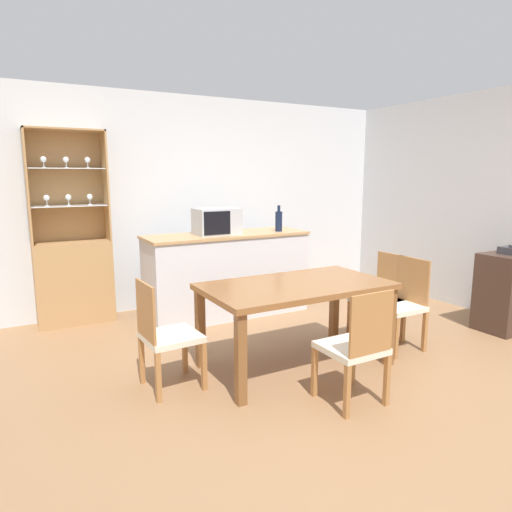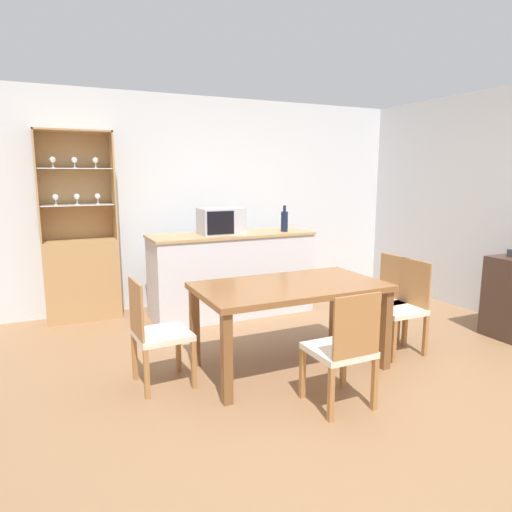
{
  "view_description": "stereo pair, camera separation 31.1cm",
  "coord_description": "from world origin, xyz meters",
  "px_view_note": "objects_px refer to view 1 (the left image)",
  "views": [
    {
      "loc": [
        -2.29,
        -2.75,
        1.61
      ],
      "look_at": [
        -0.15,
        1.1,
        0.82
      ],
      "focal_mm": 32.0,
      "sensor_mm": 36.0,
      "label": 1
    },
    {
      "loc": [
        -2.02,
        -2.89,
        1.61
      ],
      "look_at": [
        -0.15,
        1.1,
        0.82
      ],
      "focal_mm": 32.0,
      "sensor_mm": 36.0,
      "label": 2
    }
  ],
  "objects_px": {
    "dining_table": "(296,293)",
    "dining_chair_side_right_far": "(380,298)",
    "microwave": "(217,221)",
    "display_cabinet": "(73,268)",
    "dining_chair_side_right_near": "(401,304)",
    "dining_chair_side_left_far": "(166,335)",
    "wine_bottle": "(279,221)",
    "side_cabinet": "(508,292)",
    "dining_chair_head_near": "(355,347)"
  },
  "relations": [
    {
      "from": "dining_table",
      "to": "dining_chair_side_right_far",
      "type": "relative_size",
      "value": 1.82
    },
    {
      "from": "dining_table",
      "to": "microwave",
      "type": "relative_size",
      "value": 3.19
    },
    {
      "from": "display_cabinet",
      "to": "dining_chair_side_right_near",
      "type": "relative_size",
      "value": 2.45
    },
    {
      "from": "dining_chair_side_left_far",
      "to": "microwave",
      "type": "bearing_deg",
      "value": 140.14
    },
    {
      "from": "dining_chair_side_right_near",
      "to": "microwave",
      "type": "height_order",
      "value": "microwave"
    },
    {
      "from": "wine_bottle",
      "to": "side_cabinet",
      "type": "bearing_deg",
      "value": -46.25
    },
    {
      "from": "dining_chair_side_right_near",
      "to": "dining_chair_head_near",
      "type": "bearing_deg",
      "value": 120.18
    },
    {
      "from": "display_cabinet",
      "to": "wine_bottle",
      "type": "xyz_separation_m",
      "value": [
        2.21,
        -0.66,
        0.46
      ]
    },
    {
      "from": "display_cabinet",
      "to": "dining_table",
      "type": "distance_m",
      "value": 2.6
    },
    {
      "from": "dining_table",
      "to": "microwave",
      "type": "distance_m",
      "value": 1.65
    },
    {
      "from": "display_cabinet",
      "to": "dining_chair_side_right_far",
      "type": "distance_m",
      "value": 3.25
    },
    {
      "from": "wine_bottle",
      "to": "display_cabinet",
      "type": "bearing_deg",
      "value": 163.4
    },
    {
      "from": "dining_chair_side_right_far",
      "to": "dining_table",
      "type": "bearing_deg",
      "value": 93.83
    },
    {
      "from": "display_cabinet",
      "to": "dining_chair_side_left_far",
      "type": "xyz_separation_m",
      "value": [
        0.37,
        -2.02,
        -0.19
      ]
    },
    {
      "from": "dining_chair_side_left_far",
      "to": "dining_chair_side_right_near",
      "type": "bearing_deg",
      "value": 80.04
    },
    {
      "from": "dining_chair_side_right_near",
      "to": "dining_chair_head_near",
      "type": "xyz_separation_m",
      "value": [
        -1.09,
        -0.62,
        0.0
      ]
    },
    {
      "from": "dining_chair_side_right_near",
      "to": "side_cabinet",
      "type": "relative_size",
      "value": 1.04
    },
    {
      "from": "dining_table",
      "to": "microwave",
      "type": "height_order",
      "value": "microwave"
    },
    {
      "from": "display_cabinet",
      "to": "dining_chair_side_right_far",
      "type": "bearing_deg",
      "value": -38.38
    },
    {
      "from": "dining_table",
      "to": "side_cabinet",
      "type": "height_order",
      "value": "side_cabinet"
    },
    {
      "from": "dining_chair_side_right_near",
      "to": "microwave",
      "type": "distance_m",
      "value": 2.14
    },
    {
      "from": "dining_table",
      "to": "dining_chair_head_near",
      "type": "height_order",
      "value": "dining_chair_head_near"
    },
    {
      "from": "dining_chair_side_right_near",
      "to": "wine_bottle",
      "type": "xyz_separation_m",
      "value": [
        -0.33,
        1.62,
        0.65
      ]
    },
    {
      "from": "dining_chair_side_left_far",
      "to": "dining_chair_side_right_far",
      "type": "xyz_separation_m",
      "value": [
        2.17,
        0.0,
        0.0
      ]
    },
    {
      "from": "dining_chair_side_right_near",
      "to": "side_cabinet",
      "type": "xyz_separation_m",
      "value": [
        1.38,
        -0.17,
        -0.02
      ]
    },
    {
      "from": "dining_chair_side_left_far",
      "to": "dining_chair_side_right_far",
      "type": "distance_m",
      "value": 2.17
    },
    {
      "from": "dining_table",
      "to": "microwave",
      "type": "bearing_deg",
      "value": 90.13
    },
    {
      "from": "dining_chair_side_right_near",
      "to": "dining_chair_head_near",
      "type": "height_order",
      "value": "same"
    },
    {
      "from": "dining_chair_side_left_far",
      "to": "microwave",
      "type": "height_order",
      "value": "microwave"
    },
    {
      "from": "display_cabinet",
      "to": "microwave",
      "type": "bearing_deg",
      "value": -21.25
    },
    {
      "from": "dining_chair_side_left_far",
      "to": "microwave",
      "type": "relative_size",
      "value": 1.75
    },
    {
      "from": "dining_chair_side_right_far",
      "to": "dining_chair_head_near",
      "type": "bearing_deg",
      "value": 125.89
    },
    {
      "from": "microwave",
      "to": "dining_chair_side_right_far",
      "type": "bearing_deg",
      "value": -53.07
    },
    {
      "from": "dining_chair_head_near",
      "to": "side_cabinet",
      "type": "height_order",
      "value": "dining_chair_head_near"
    },
    {
      "from": "display_cabinet",
      "to": "wine_bottle",
      "type": "distance_m",
      "value": 2.35
    },
    {
      "from": "dining_table",
      "to": "dining_chair_side_right_near",
      "type": "distance_m",
      "value": 1.11
    },
    {
      "from": "dining_chair_head_near",
      "to": "dining_table",
      "type": "bearing_deg",
      "value": 89.71
    },
    {
      "from": "dining_table",
      "to": "display_cabinet",
      "type": "bearing_deg",
      "value": 124.19
    },
    {
      "from": "dining_chair_side_right_far",
      "to": "microwave",
      "type": "bearing_deg",
      "value": 33.84
    },
    {
      "from": "wine_bottle",
      "to": "side_cabinet",
      "type": "height_order",
      "value": "wine_bottle"
    },
    {
      "from": "dining_chair_side_left_far",
      "to": "side_cabinet",
      "type": "xyz_separation_m",
      "value": [
        3.55,
        -0.43,
        -0.02
      ]
    },
    {
      "from": "dining_table",
      "to": "side_cabinet",
      "type": "distance_m",
      "value": 2.49
    },
    {
      "from": "dining_chair_head_near",
      "to": "display_cabinet",
      "type": "bearing_deg",
      "value": 116.45
    },
    {
      "from": "microwave",
      "to": "dining_chair_side_right_near",
      "type": "bearing_deg",
      "value": -57.52
    },
    {
      "from": "dining_chair_side_left_far",
      "to": "wine_bottle",
      "type": "xyz_separation_m",
      "value": [
        1.84,
        1.36,
        0.65
      ]
    },
    {
      "from": "dining_table",
      "to": "dining_chair_side_left_far",
      "type": "xyz_separation_m",
      "value": [
        -1.09,
        0.13,
        -0.21
      ]
    },
    {
      "from": "dining_chair_side_left_far",
      "to": "wine_bottle",
      "type": "bearing_deg",
      "value": 123.34
    },
    {
      "from": "dining_chair_side_right_near",
      "to": "dining_table",
      "type": "bearing_deg",
      "value": 83.76
    },
    {
      "from": "dining_table",
      "to": "dining_chair_side_left_far",
      "type": "relative_size",
      "value": 1.82
    },
    {
      "from": "display_cabinet",
      "to": "side_cabinet",
      "type": "bearing_deg",
      "value": -31.96
    }
  ]
}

